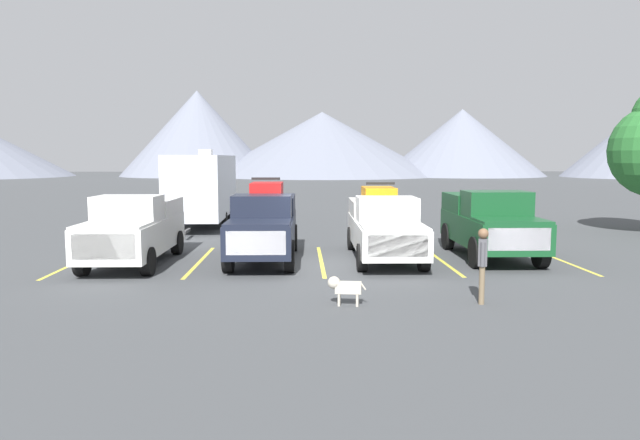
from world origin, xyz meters
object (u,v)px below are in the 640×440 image
(pickup_truck_c, at_px, (383,224))
(dog, at_px, (343,286))
(pickup_truck_a, at_px, (135,228))
(person_a, at_px, (483,260))
(camper_trailer_a, at_px, (203,186))
(pickup_truck_d, at_px, (489,222))
(pickup_truck_b, at_px, (264,222))

(pickup_truck_c, bearing_deg, dog, -106.29)
(pickup_truck_a, distance_m, dog, 8.16)
(person_a, bearing_deg, camper_trailer_a, 120.02)
(pickup_truck_d, bearing_deg, pickup_truck_b, -178.45)
(pickup_truck_c, distance_m, camper_trailer_a, 11.78)
(pickup_truck_b, distance_m, camper_trailer_a, 9.94)
(person_a, bearing_deg, pickup_truck_c, 103.04)
(pickup_truck_a, distance_m, camper_trailer_a, 9.86)
(pickup_truck_d, bearing_deg, dog, -130.76)
(pickup_truck_a, xyz_separation_m, pickup_truck_d, (11.36, 0.73, 0.06))
(pickup_truck_a, height_order, camper_trailer_a, camper_trailer_a)
(dog, bearing_deg, pickup_truck_b, 109.42)
(camper_trailer_a, bearing_deg, person_a, -59.98)
(pickup_truck_c, xyz_separation_m, dog, (-1.77, -6.05, -0.69))
(pickup_truck_a, bearing_deg, pickup_truck_b, 7.59)
(pickup_truck_c, distance_m, dog, 6.34)
(pickup_truck_d, bearing_deg, pickup_truck_c, -178.55)
(pickup_truck_a, height_order, person_a, pickup_truck_a)
(pickup_truck_c, bearing_deg, pickup_truck_b, -178.36)
(camper_trailer_a, relative_size, person_a, 5.18)
(pickup_truck_c, xyz_separation_m, person_a, (1.38, -5.96, -0.14))
(person_a, bearing_deg, pickup_truck_a, 150.03)
(camper_trailer_a, bearing_deg, pickup_truck_a, -92.81)
(pickup_truck_b, relative_size, dog, 6.64)
(pickup_truck_d, relative_size, camper_trailer_a, 0.59)
(dog, bearing_deg, person_a, 1.66)
(pickup_truck_d, height_order, person_a, pickup_truck_d)
(pickup_truck_b, height_order, pickup_truck_d, pickup_truck_b)
(camper_trailer_a, height_order, dog, camper_trailer_a)
(person_a, bearing_deg, pickup_truck_d, 70.49)
(person_a, bearing_deg, dog, -178.34)
(pickup_truck_b, xyz_separation_m, pickup_truck_d, (7.38, 0.20, -0.03))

